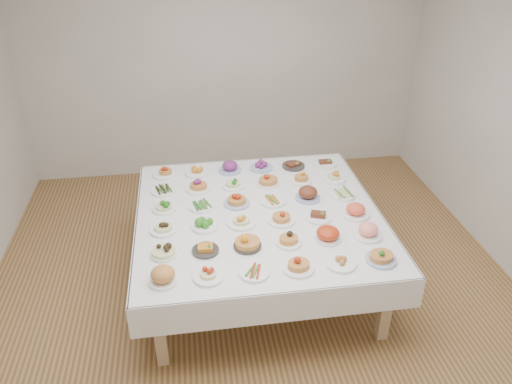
{
  "coord_description": "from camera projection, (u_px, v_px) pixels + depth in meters",
  "views": [
    {
      "loc": [
        -0.53,
        -3.63,
        3.15
      ],
      "look_at": [
        0.06,
        0.25,
        0.88
      ],
      "focal_mm": 35.0,
      "sensor_mm": 36.0,
      "label": 1
    }
  ],
  "objects": [
    {
      "name": "dish_33",
      "position": [
        261.0,
        165.0,
        5.21
      ],
      "size": [
        0.24,
        0.24,
        0.09
      ],
      "color": "#4C66B2",
      "rests_on": "display_table"
    },
    {
      "name": "dish_1",
      "position": [
        208.0,
        273.0,
        3.67
      ],
      "size": [
        0.23,
        0.23,
        0.11
      ],
      "color": "white",
      "rests_on": "display_table"
    },
    {
      "name": "dish_22",
      "position": [
        308.0,
        194.0,
        4.66
      ],
      "size": [
        0.23,
        0.23,
        0.13
      ],
      "color": "#4C66B2",
      "rests_on": "display_table"
    },
    {
      "name": "dish_12",
      "position": [
        163.0,
        226.0,
        4.21
      ],
      "size": [
        0.23,
        0.23,
        0.11
      ],
      "color": "white",
      "rests_on": "display_table"
    },
    {
      "name": "dish_35",
      "position": [
        325.0,
        162.0,
        5.28
      ],
      "size": [
        0.24,
        0.24,
        0.09
      ],
      "color": "white",
      "rests_on": "display_table"
    },
    {
      "name": "dish_7",
      "position": [
        205.0,
        249.0,
        3.96
      ],
      "size": [
        0.21,
        0.21,
        0.08
      ],
      "color": "#2F2C2A",
      "rests_on": "display_table"
    },
    {
      "name": "dish_3",
      "position": [
        299.0,
        262.0,
        3.75
      ],
      "size": [
        0.24,
        0.24,
        0.15
      ],
      "color": "white",
      "rests_on": "display_table"
    },
    {
      "name": "dish_32",
      "position": [
        230.0,
        166.0,
        5.15
      ],
      "size": [
        0.23,
        0.23,
        0.13
      ],
      "color": "#4C66B2",
      "rests_on": "display_table"
    },
    {
      "name": "dish_14",
      "position": [
        241.0,
        219.0,
        4.3
      ],
      "size": [
        0.24,
        0.24,
        0.12
      ],
      "color": "white",
      "rests_on": "display_table"
    },
    {
      "name": "dish_9",
      "position": [
        289.0,
        239.0,
        4.05
      ],
      "size": [
        0.21,
        0.21,
        0.11
      ],
      "color": "white",
      "rests_on": "display_table"
    },
    {
      "name": "dish_28",
      "position": [
        301.0,
        177.0,
        4.95
      ],
      "size": [
        0.21,
        0.21,
        0.12
      ],
      "color": "white",
      "rests_on": "display_table"
    },
    {
      "name": "dish_15",
      "position": [
        281.0,
        216.0,
        4.33
      ],
      "size": [
        0.23,
        0.23,
        0.13
      ],
      "color": "white",
      "rests_on": "display_table"
    },
    {
      "name": "dish_11",
      "position": [
        368.0,
        230.0,
        4.13
      ],
      "size": [
        0.23,
        0.23,
        0.14
      ],
      "color": "white",
      "rests_on": "display_table"
    },
    {
      "name": "dish_34",
      "position": [
        293.0,
        164.0,
        5.24
      ],
      "size": [
        0.23,
        0.23,
        0.09
      ],
      "color": "#2F2C2A",
      "rests_on": "display_table"
    },
    {
      "name": "dish_24",
      "position": [
        164.0,
        190.0,
        4.79
      ],
      "size": [
        0.23,
        0.23,
        0.05
      ],
      "color": "white",
      "rests_on": "display_table"
    },
    {
      "name": "dish_6",
      "position": [
        163.0,
        249.0,
        3.91
      ],
      "size": [
        0.21,
        0.21,
        0.13
      ],
      "color": "white",
      "rests_on": "display_table"
    },
    {
      "name": "dish_10",
      "position": [
        328.0,
        233.0,
        4.09
      ],
      "size": [
        0.23,
        0.23,
        0.14
      ],
      "color": "white",
      "rests_on": "display_table"
    },
    {
      "name": "dish_5",
      "position": [
        382.0,
        254.0,
        3.84
      ],
      "size": [
        0.24,
        0.24,
        0.15
      ],
      "color": "#4C66B2",
      "rests_on": "display_table"
    },
    {
      "name": "dish_13",
      "position": [
        204.0,
        223.0,
        4.25
      ],
      "size": [
        0.23,
        0.23,
        0.11
      ],
      "color": "white",
      "rests_on": "display_table"
    },
    {
      "name": "dish_26",
      "position": [
        233.0,
        181.0,
        4.86
      ],
      "size": [
        0.23,
        0.23,
        0.13
      ],
      "color": "white",
      "rests_on": "display_table"
    },
    {
      "name": "dish_25",
      "position": [
        198.0,
        183.0,
        4.8
      ],
      "size": [
        0.25,
        0.24,
        0.15
      ],
      "color": "white",
      "rests_on": "display_table"
    },
    {
      "name": "dish_21",
      "position": [
        273.0,
        200.0,
        4.62
      ],
      "size": [
        0.24,
        0.24,
        0.06
      ],
      "color": "white",
      "rests_on": "display_table"
    },
    {
      "name": "dish_18",
      "position": [
        164.0,
        204.0,
        4.49
      ],
      "size": [
        0.21,
        0.21,
        0.12
      ],
      "color": "white",
      "rests_on": "display_table"
    },
    {
      "name": "dish_23",
      "position": [
        343.0,
        194.0,
        4.72
      ],
      "size": [
        0.24,
        0.24,
        0.06
      ],
      "color": "white",
      "rests_on": "display_table"
    },
    {
      "name": "dish_2",
      "position": [
        254.0,
        272.0,
        3.73
      ],
      "size": [
        0.22,
        0.22,
        0.05
      ],
      "color": "white",
      "rests_on": "display_table"
    },
    {
      "name": "dish_4",
      "position": [
        341.0,
        261.0,
        3.82
      ],
      "size": [
        0.23,
        0.23,
        0.09
      ],
      "color": "white",
      "rests_on": "display_table"
    },
    {
      "name": "dish_19",
      "position": [
        202.0,
        205.0,
        4.55
      ],
      "size": [
        0.23,
        0.23,
        0.05
      ],
      "color": "white",
      "rests_on": "display_table"
    },
    {
      "name": "display_table",
      "position": [
        258.0,
        219.0,
        4.51
      ],
      "size": [
        2.18,
        2.18,
        0.75
      ],
      "color": "white",
      "rests_on": "ground"
    },
    {
      "name": "dish_17",
      "position": [
        356.0,
        210.0,
        4.41
      ],
      "size": [
        0.24,
        0.24,
        0.13
      ],
      "color": "white",
      "rests_on": "display_table"
    },
    {
      "name": "dish_8",
      "position": [
        247.0,
        240.0,
        4.0
      ],
      "size": [
        0.25,
        0.25,
        0.15
      ],
      "color": "#2F2C2A",
      "rests_on": "display_table"
    },
    {
      "name": "dish_20",
      "position": [
        237.0,
        198.0,
        4.57
      ],
      "size": [
        0.24,
        0.24,
        0.14
      ],
      "color": "#4C66B2",
      "rests_on": "display_table"
    },
    {
      "name": "dish_16",
      "position": [
        318.0,
        215.0,
        4.38
      ],
      "size": [
        0.23,
        0.23,
        0.09
      ],
      "color": "white",
      "rests_on": "display_table"
    },
    {
      "name": "room_envelope",
      "position": [
        253.0,
        102.0,
        3.84
      ],
      "size": [
        5.02,
        5.02,
        2.81
      ],
      "color": "#9C7541",
      "rests_on": "ground"
    },
    {
      "name": "dish_29",
      "position": [
        334.0,
        175.0,
        4.99
      ],
      "size": [
        0.23,
        0.23,
        0.12
      ],
      "color": "white",
      "rests_on": "display_table"
    },
    {
      "name": "dish_27",
      "position": [
        268.0,
        178.0,
        4.9
      ],
      "size": [
        0.25,
        0.24,
        0.14
      ],
      "color": "white",
      "rests_on": "display_table"
    },
    {
      "name": "dish_31",
      "position": [
        197.0,
        170.0,
        5.11
      ],
      "size": [
        0.24,
        0.24,
        0.1
      ],
      "color": "white",
      "rests_on": "display_table"
    },
    {
      "name": "dish_0",
      "position": [
        163.0,
        275.0,
        3.63
      ],
      "size": [
        0.23,
        0.23,
        0.14
      ],
      "color": "white",
      "rests_on": "display_table"
    },
    {
      "name": "dish_30",
      "position": [
        165.0,
        171.0,
        5.07
      ],
      "size": [
        0.24,
        0.24,
        0.12
      ],
      "color": "white",
      "rests_on": "display_table"
    }
  ]
}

